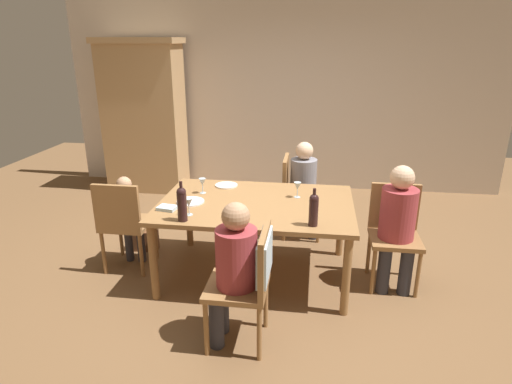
% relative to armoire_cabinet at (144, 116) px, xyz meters
% --- Properties ---
extents(ground_plane, '(10.00, 10.00, 0.00)m').
position_rel_armoire_cabinet_xyz_m(ground_plane, '(1.98, -2.35, -1.10)').
color(ground_plane, brown).
extents(rear_room_partition, '(6.40, 0.12, 2.70)m').
position_rel_armoire_cabinet_xyz_m(rear_room_partition, '(1.98, 0.45, 0.25)').
color(rear_room_partition, beige).
rests_on(rear_room_partition, ground_plane).
extents(armoire_cabinet, '(1.18, 0.62, 2.18)m').
position_rel_armoire_cabinet_xyz_m(armoire_cabinet, '(0.00, 0.00, 0.00)').
color(armoire_cabinet, tan).
rests_on(armoire_cabinet, ground_plane).
extents(dining_table, '(1.76, 1.20, 0.75)m').
position_rel_armoire_cabinet_xyz_m(dining_table, '(1.98, -2.35, -0.42)').
color(dining_table, olive).
rests_on(dining_table, ground_plane).
extents(chair_right_end, '(0.44, 0.44, 0.92)m').
position_rel_armoire_cabinet_xyz_m(chair_right_end, '(3.24, -2.26, -0.56)').
color(chair_right_end, olive).
rests_on(chair_right_end, ground_plane).
extents(chair_near, '(0.46, 0.44, 0.92)m').
position_rel_armoire_cabinet_xyz_m(chair_near, '(2.11, -3.33, -0.50)').
color(chair_near, olive).
rests_on(chair_near, ground_plane).
extents(chair_far_right, '(0.44, 0.44, 0.92)m').
position_rel_armoire_cabinet_xyz_m(chair_far_right, '(2.29, -1.37, -0.56)').
color(chair_far_right, olive).
rests_on(chair_far_right, ground_plane).
extents(chair_left_end, '(0.44, 0.44, 0.92)m').
position_rel_armoire_cabinet_xyz_m(chair_left_end, '(0.72, -2.44, -0.56)').
color(chair_left_end, olive).
rests_on(chair_left_end, ground_plane).
extents(person_woman_host, '(0.31, 0.36, 1.15)m').
position_rel_armoire_cabinet_xyz_m(person_woman_host, '(3.24, -2.38, -0.44)').
color(person_woman_host, '#33333D').
rests_on(person_woman_host, ground_plane).
extents(person_man_bearded, '(0.34, 0.30, 1.11)m').
position_rel_armoire_cabinet_xyz_m(person_man_bearded, '(1.96, -3.33, -0.45)').
color(person_man_bearded, '#33333D').
rests_on(person_man_bearded, ground_plane).
extents(person_man_guest, '(0.33, 0.29, 1.10)m').
position_rel_armoire_cabinet_xyz_m(person_man_guest, '(2.40, -1.37, -0.46)').
color(person_man_guest, '#33333D').
rests_on(person_man_guest, ground_plane).
extents(person_child_small, '(0.22, 0.25, 0.94)m').
position_rel_armoire_cabinet_xyz_m(person_child_small, '(0.72, -2.33, -0.54)').
color(person_child_small, '#33333D').
rests_on(person_child_small, ground_plane).
extents(wine_bottle_tall_green, '(0.08, 0.08, 0.31)m').
position_rel_armoire_cabinet_xyz_m(wine_bottle_tall_green, '(2.51, -2.80, -0.21)').
color(wine_bottle_tall_green, black).
rests_on(wine_bottle_tall_green, dining_table).
extents(wine_bottle_dark_red, '(0.08, 0.08, 0.34)m').
position_rel_armoire_cabinet_xyz_m(wine_bottle_dark_red, '(1.45, -2.85, -0.20)').
color(wine_bottle_dark_red, black).
rests_on(wine_bottle_dark_red, dining_table).
extents(wine_glass_near_left, '(0.07, 0.07, 0.15)m').
position_rel_armoire_cabinet_xyz_m(wine_glass_near_left, '(1.46, -2.73, -0.24)').
color(wine_glass_near_left, silver).
rests_on(wine_glass_near_left, dining_table).
extents(wine_glass_centre, '(0.07, 0.07, 0.15)m').
position_rel_armoire_cabinet_xyz_m(wine_glass_centre, '(1.44, -2.17, -0.24)').
color(wine_glass_centre, silver).
rests_on(wine_glass_centre, dining_table).
extents(wine_glass_near_right, '(0.07, 0.07, 0.15)m').
position_rel_armoire_cabinet_xyz_m(wine_glass_near_right, '(2.35, -2.16, -0.24)').
color(wine_glass_near_right, silver).
rests_on(wine_glass_near_right, dining_table).
extents(dinner_plate_host, '(0.25, 0.25, 0.01)m').
position_rel_armoire_cabinet_xyz_m(dinner_plate_host, '(1.39, -2.43, -0.34)').
color(dinner_plate_host, white).
rests_on(dinner_plate_host, dining_table).
extents(dinner_plate_guest_left, '(0.23, 0.23, 0.01)m').
position_rel_armoire_cabinet_xyz_m(dinner_plate_guest_left, '(1.62, -1.93, -0.34)').
color(dinner_plate_guest_left, silver).
rests_on(dinner_plate_guest_left, dining_table).
extents(folded_napkin, '(0.18, 0.14, 0.03)m').
position_rel_armoire_cabinet_xyz_m(folded_napkin, '(1.24, -2.64, -0.33)').
color(folded_napkin, '#ADC6D6').
rests_on(folded_napkin, dining_table).
extents(handbag, '(0.29, 0.15, 0.22)m').
position_rel_armoire_cabinet_xyz_m(handbag, '(0.72, -2.00, -0.99)').
color(handbag, brown).
rests_on(handbag, ground_plane).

